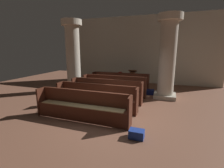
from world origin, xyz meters
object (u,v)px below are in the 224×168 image
at_px(pillar_far_side, 73,55).
at_px(pew_row_3, 96,96).
at_px(pew_row_1, 114,85).
at_px(pillar_aisle_side, 167,56).
at_px(kneeler_box_blue, 137,134).
at_px(pew_row_4, 82,105).
at_px(lectern, 132,80).
at_px(pew_row_2, 106,90).
at_px(kneeler_box_navy, 150,92).
at_px(pew_row_0, 120,81).
at_px(hymn_book, 120,72).

bearing_deg(pillar_far_side, pew_row_3, -43.86).
bearing_deg(pew_row_3, pew_row_1, 90.00).
distance_m(pillar_aisle_side, kneeler_box_blue, 4.58).
relative_size(pew_row_4, lectern, 3.04).
bearing_deg(pillar_aisle_side, kneeler_box_blue, -98.09).
distance_m(pew_row_2, kneeler_box_navy, 2.53).
distance_m(pew_row_2, lectern, 3.21).
relative_size(pew_row_0, kneeler_box_navy, 9.02).
bearing_deg(pew_row_3, pew_row_0, 90.00).
height_order(pew_row_3, kneeler_box_blue, pew_row_3).
height_order(lectern, kneeler_box_blue, lectern).
bearing_deg(pew_row_1, hymn_book, 91.72).
xyz_separation_m(pew_row_3, pillar_far_side, (-2.46, 2.37, 1.48)).
distance_m(kneeler_box_navy, kneeler_box_blue, 4.42).
relative_size(pew_row_2, kneeler_box_blue, 8.31).
distance_m(pew_row_4, hymn_book, 4.55).
distance_m(lectern, kneeler_box_blue, 6.03).
relative_size(pew_row_1, pew_row_3, 1.00).
height_order(pew_row_3, lectern, lectern).
height_order(pew_row_2, pillar_aisle_side, pillar_aisle_side).
xyz_separation_m(pew_row_0, pillar_far_side, (-2.46, -0.88, 1.48)).
distance_m(pew_row_1, kneeler_box_blue, 4.24).
bearing_deg(pew_row_4, pillar_far_side, 125.53).
xyz_separation_m(pew_row_3, pillar_aisle_side, (2.51, 2.54, 1.48)).
distance_m(pew_row_0, pillar_far_side, 3.01).
bearing_deg(kneeler_box_blue, pew_row_1, 117.12).
bearing_deg(pew_row_3, lectern, 83.09).
bearing_deg(hymn_book, kneeler_box_blue, -68.68).
distance_m(pew_row_3, pillar_aisle_side, 3.87).
height_order(pew_row_3, kneeler_box_navy, pew_row_3).
relative_size(lectern, kneeler_box_blue, 2.74).
relative_size(pew_row_0, pew_row_3, 1.00).
bearing_deg(pew_row_4, kneeler_box_blue, -14.89).
relative_size(pillar_aisle_side, kneeler_box_blue, 9.75).
height_order(pew_row_2, kneeler_box_blue, pew_row_2).
height_order(pew_row_2, lectern, lectern).
bearing_deg(kneeler_box_navy, pew_row_1, -159.78).
bearing_deg(kneeler_box_navy, lectern, 131.66).
xyz_separation_m(pillar_far_side, lectern, (2.98, 1.89, -1.55)).
relative_size(pew_row_1, lectern, 3.04).
bearing_deg(hymn_book, pillar_aisle_side, -19.42).
relative_size(pillar_far_side, kneeler_box_navy, 10.58).
bearing_deg(pillar_far_side, kneeler_box_blue, -42.07).
relative_size(pew_row_3, kneeler_box_navy, 9.02).
distance_m(pew_row_3, pillar_far_side, 3.72).
bearing_deg(kneeler_box_navy, pew_row_2, -135.74).
bearing_deg(pew_row_3, pillar_far_side, 136.14).
relative_size(pillar_aisle_side, lectern, 3.56).
bearing_deg(pew_row_0, pillar_far_side, -160.33).
xyz_separation_m(pew_row_1, pillar_aisle_side, (2.51, 0.37, 1.48)).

